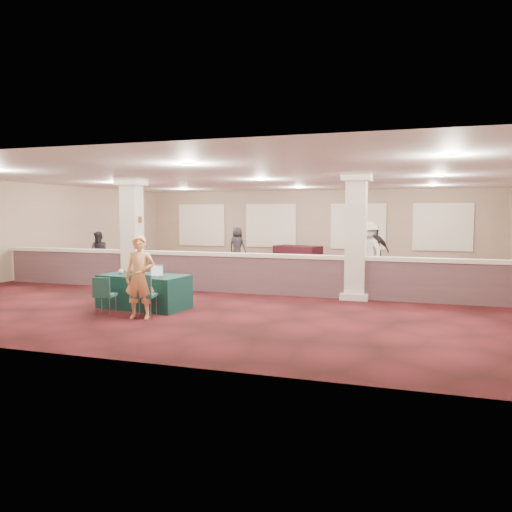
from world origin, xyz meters
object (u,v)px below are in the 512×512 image
(far_table_front_right, at_px, (376,276))
(far_table_back_left, at_px, (137,259))
(attendee_b, at_px, (369,251))
(far_table_front_left, at_px, (86,266))
(attendee_c, at_px, (374,251))
(far_table_back_right, at_px, (356,267))
(conf_chair_main, at_px, (143,292))
(attendee_a, at_px, (99,252))
(attendee_d, at_px, (237,246))
(conf_chair_side, at_px, (104,292))
(woman, at_px, (140,277))
(far_table_back_center, at_px, (298,255))
(near_table, at_px, (144,291))
(far_table_front_center, at_px, (263,264))

(far_table_front_right, distance_m, far_table_back_left, 10.01)
(attendee_b, bearing_deg, far_table_front_left, -117.16)
(far_table_front_left, relative_size, attendee_c, 1.00)
(far_table_back_right, bearing_deg, attendee_c, -5.57)
(far_table_back_right, bearing_deg, conf_chair_main, -112.59)
(attendee_a, relative_size, attendee_c, 0.86)
(conf_chair_main, height_order, attendee_d, attendee_d)
(far_table_front_left, height_order, far_table_back_right, far_table_front_left)
(far_table_front_right, xyz_separation_m, attendee_c, (-0.28, 2.84, 0.49))
(far_table_front_right, xyz_separation_m, far_table_back_right, (-0.88, 2.90, -0.07))
(far_table_front_right, height_order, attendee_b, attendee_b)
(conf_chair_side, relative_size, woman, 0.47)
(far_table_back_center, bearing_deg, conf_chair_side, -97.92)
(far_table_front_left, bearing_deg, attendee_d, 56.47)
(near_table, relative_size, far_table_back_center, 1.04)
(conf_chair_side, bearing_deg, attendee_a, 115.63)
(attendee_c, relative_size, attendee_d, 1.12)
(far_table_back_left, bearing_deg, far_table_back_right, 0.00)
(attendee_c, bearing_deg, near_table, -145.91)
(near_table, relative_size, far_table_back_right, 1.26)
(far_table_front_left, distance_m, far_table_back_center, 8.72)
(conf_chair_main, relative_size, attendee_a, 0.61)
(woman, xyz_separation_m, far_table_back_center, (0.63, 11.76, -0.48))
(far_table_back_center, bearing_deg, attendee_a, -138.71)
(far_table_back_left, distance_m, far_table_back_center, 6.70)
(far_table_front_center, bearing_deg, attendee_b, -10.28)
(attendee_a, bearing_deg, far_table_front_center, 13.07)
(woman, bearing_deg, attendee_c, 53.70)
(far_table_front_center, bearing_deg, far_table_front_left, -154.42)
(near_table, distance_m, far_table_back_center, 10.81)
(far_table_front_center, bearing_deg, attendee_a, -161.51)
(near_table, distance_m, conf_chair_side, 1.01)
(far_table_front_left, bearing_deg, far_table_back_right, 17.86)
(far_table_front_right, bearing_deg, attendee_d, 138.69)
(conf_chair_side, relative_size, far_table_back_left, 0.47)
(near_table, relative_size, attendee_a, 1.32)
(conf_chair_main, bearing_deg, conf_chair_side, 166.60)
(woman, bearing_deg, conf_chair_main, 69.42)
(near_table, bearing_deg, far_table_front_right, 50.17)
(far_table_front_right, relative_size, attendee_d, 1.22)
(conf_chair_main, height_order, attendee_c, attendee_c)
(conf_chair_main, bearing_deg, attendee_a, 120.20)
(far_table_back_center, xyz_separation_m, attendee_b, (3.37, -4.20, 0.56))
(woman, relative_size, attendee_d, 1.10)
(far_table_front_left, xyz_separation_m, far_table_back_center, (6.13, 6.20, 0.04))
(attendee_a, bearing_deg, woman, -54.64)
(attendee_c, distance_m, attendee_d, 6.52)
(conf_chair_side, relative_size, far_table_back_center, 0.42)
(attendee_d, bearing_deg, conf_chair_side, 105.83)
(far_table_front_right, distance_m, attendee_c, 2.90)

